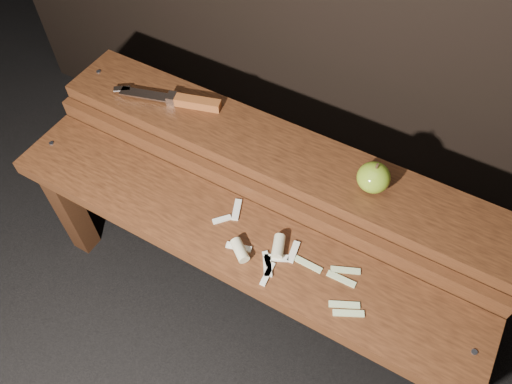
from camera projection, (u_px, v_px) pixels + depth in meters
The scene contains 6 objects.
ground at pixel (246, 294), 1.51m from camera, with size 60.00×60.00×0.00m, color black.
bench_front_tier at pixel (231, 251), 1.20m from camera, with size 1.20×0.20×0.42m.
bench_rear_tier at pixel (277, 171), 1.27m from camera, with size 1.20×0.21×0.50m.
apple at pixel (374, 177), 1.10m from camera, with size 0.08×0.08×0.08m.
knife at pixel (184, 101), 1.28m from camera, with size 0.29×0.11×0.03m.
apple_scraps at pixel (270, 253), 1.11m from camera, with size 0.40×0.17×0.03m.
Camera 1 is at (0.35, -0.55, 1.40)m, focal length 35.00 mm.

